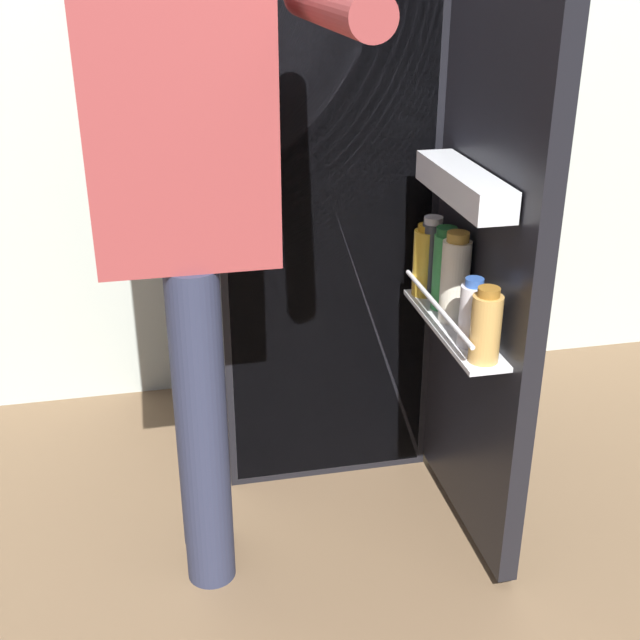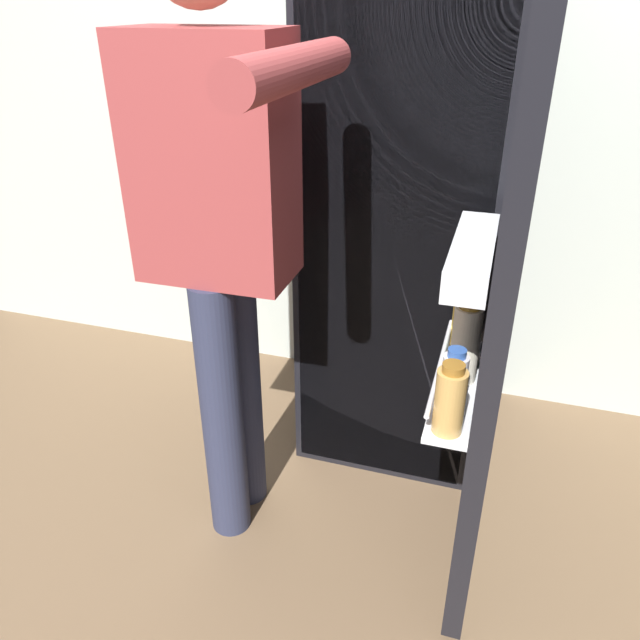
# 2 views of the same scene
# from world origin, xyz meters

# --- Properties ---
(ground_plane) EXTENTS (6.82, 6.82, 0.00)m
(ground_plane) POSITION_xyz_m (0.00, 0.00, 0.00)
(ground_plane) COLOR brown
(kitchen_wall) EXTENTS (4.40, 0.10, 2.46)m
(kitchen_wall) POSITION_xyz_m (0.00, 0.93, 1.23)
(kitchen_wall) COLOR beige
(kitchen_wall) RESTS_ON ground_plane
(refrigerator) EXTENTS (0.64, 1.21, 1.72)m
(refrigerator) POSITION_xyz_m (0.02, 0.52, 0.86)
(refrigerator) COLOR black
(refrigerator) RESTS_ON ground_plane
(person) EXTENTS (0.51, 0.70, 1.67)m
(person) POSITION_xyz_m (-0.38, -0.04, 0.99)
(person) COLOR #2D334C
(person) RESTS_ON ground_plane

